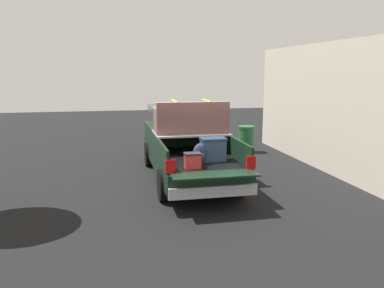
{
  "coord_description": "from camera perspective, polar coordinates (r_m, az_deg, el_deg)",
  "views": [
    {
      "loc": [
        -10.35,
        2.04,
        2.97
      ],
      "look_at": [
        -0.6,
        0.0,
        1.1
      ],
      "focal_mm": 36.31,
      "sensor_mm": 36.0,
      "label": 1
    }
  ],
  "objects": [
    {
      "name": "trash_can",
      "position": [
        14.55,
        7.94,
        0.73
      ],
      "size": [
        0.6,
        0.6,
        0.98
      ],
      "color": "#1E592D",
      "rests_on": "ground_plane"
    },
    {
      "name": "building_facade",
      "position": [
        12.54,
        18.9,
        5.2
      ],
      "size": [
        8.83,
        0.36,
        3.82
      ],
      "primitive_type": "cube",
      "color": "beige",
      "rests_on": "ground_plane"
    },
    {
      "name": "ground_plane",
      "position": [
        10.96,
        -0.65,
        -5.09
      ],
      "size": [
        40.0,
        40.0,
        0.0
      ],
      "primitive_type": "plane",
      "color": "black"
    },
    {
      "name": "pickup_truck",
      "position": [
        11.11,
        -1.03,
        0.26
      ],
      "size": [
        6.05,
        2.06,
        2.23
      ],
      "color": "black",
      "rests_on": "ground_plane"
    }
  ]
}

